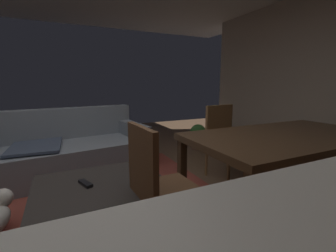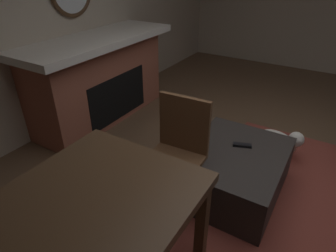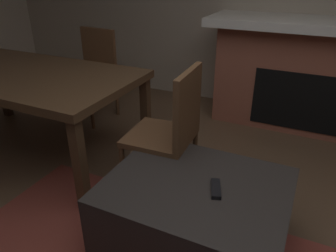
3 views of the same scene
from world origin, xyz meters
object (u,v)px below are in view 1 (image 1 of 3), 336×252
(dining_table, at_px, (287,141))
(dining_chair_west, at_px, (157,181))
(ottoman_coffee_table, at_px, (102,206))
(tv_remote, at_px, (85,183))
(couch, at_px, (70,150))
(potted_plant, at_px, (198,136))
(dining_chair_north, at_px, (224,137))

(dining_table, relative_size, dining_chair_west, 2.03)
(ottoman_coffee_table, height_order, tv_remote, tv_remote)
(couch, distance_m, dining_chair_west, 1.98)
(tv_remote, relative_size, potted_plant, 0.34)
(couch, height_order, ottoman_coffee_table, couch)
(couch, height_order, dining_chair_north, dining_chair_north)
(dining_chair_north, bearing_deg, ottoman_coffee_table, -163.01)
(dining_table, height_order, dining_chair_west, dining_chair_west)
(dining_chair_west, bearing_deg, couch, 104.91)
(potted_plant, bearing_deg, dining_chair_west, -129.05)
(potted_plant, bearing_deg, ottoman_coffee_table, -139.91)
(tv_remote, height_order, dining_chair_north, dining_chair_north)
(couch, relative_size, dining_table, 1.09)
(tv_remote, distance_m, dining_chair_north, 1.84)
(dining_chair_west, xyz_separation_m, dining_chair_north, (1.33, 0.90, 0.00))
(couch, height_order, tv_remote, couch)
(couch, bearing_deg, ottoman_coffee_table, -83.41)
(ottoman_coffee_table, bearing_deg, tv_remote, 173.30)
(dining_table, bearing_deg, dining_chair_north, 90.58)
(couch, relative_size, dining_chair_west, 2.22)
(tv_remote, bearing_deg, potted_plant, 18.84)
(dining_chair_west, relative_size, dining_chair_north, 1.00)
(dining_chair_west, height_order, potted_plant, dining_chair_west)
(tv_remote, bearing_deg, dining_chair_west, -61.63)
(dining_chair_north, bearing_deg, dining_chair_west, -146.00)
(dining_chair_north, height_order, potted_plant, dining_chair_north)
(dining_chair_north, bearing_deg, couch, 151.36)
(dining_table, bearing_deg, dining_chair_west, -179.78)
(ottoman_coffee_table, height_order, potted_plant, potted_plant)
(couch, distance_m, potted_plant, 2.22)
(tv_remote, relative_size, dining_chair_west, 0.17)
(couch, bearing_deg, dining_table, -45.76)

